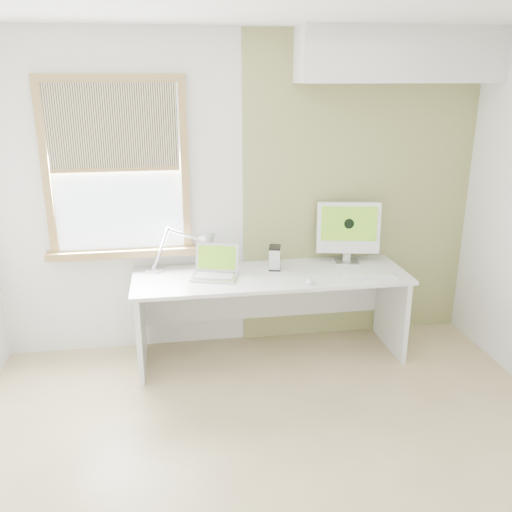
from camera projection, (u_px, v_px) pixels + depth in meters
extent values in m
cube|color=tan|center=(283.00, 469.00, 3.26)|extent=(4.00, 3.50, 0.02)
cube|color=white|center=(243.00, 195.00, 4.50)|extent=(4.00, 0.02, 2.60)
cube|color=tan|center=(359.00, 192.00, 4.63)|extent=(2.00, 0.02, 2.60)
cube|color=white|center=(400.00, 54.00, 4.16)|extent=(1.60, 0.40, 0.42)
cube|color=olive|center=(46.00, 171.00, 4.16)|extent=(0.06, 0.06, 1.42)
cube|color=olive|center=(185.00, 167.00, 4.32)|extent=(0.06, 0.06, 1.42)
cube|color=olive|center=(109.00, 78.00, 4.03)|extent=(1.00, 0.06, 0.06)
cube|color=olive|center=(123.00, 253.00, 4.43)|extent=(1.20, 0.14, 0.06)
cube|color=#D1E2F9|center=(117.00, 169.00, 4.26)|extent=(1.00, 0.01, 1.30)
cube|color=beige|center=(113.00, 127.00, 4.11)|extent=(0.98, 0.02, 0.65)
cube|color=olive|center=(116.00, 170.00, 4.22)|extent=(0.98, 0.03, 0.03)
cube|color=silver|center=(271.00, 276.00, 4.36)|extent=(2.20, 0.70, 0.03)
cube|color=silver|center=(141.00, 326.00, 4.31)|extent=(0.04, 0.64, 0.70)
cube|color=silver|center=(391.00, 309.00, 4.63)|extent=(0.04, 0.64, 0.70)
cube|color=silver|center=(264.00, 292.00, 4.74)|extent=(2.08, 0.02, 0.48)
cylinder|color=#BABCBF|center=(154.00, 270.00, 4.43)|extent=(0.16, 0.16, 0.02)
sphere|color=#BABCBF|center=(154.00, 268.00, 4.42)|extent=(0.05, 0.05, 0.05)
cylinder|color=#BABCBF|center=(161.00, 249.00, 4.38)|extent=(0.15, 0.03, 0.33)
sphere|color=#BABCBF|center=(168.00, 229.00, 4.34)|extent=(0.04, 0.04, 0.04)
cylinder|color=#BABCBF|center=(187.00, 235.00, 4.37)|extent=(0.30, 0.05, 0.13)
sphere|color=#BABCBF|center=(205.00, 241.00, 4.40)|extent=(0.04, 0.04, 0.04)
cone|color=#BABCBF|center=(208.00, 244.00, 4.41)|extent=(0.24, 0.26, 0.20)
cube|color=#BABCBF|center=(214.00, 277.00, 4.27)|extent=(0.40, 0.33, 0.02)
cube|color=#B2B5B7|center=(214.00, 275.00, 4.27)|extent=(0.32, 0.23, 0.00)
cube|color=#BABCBF|center=(217.00, 257.00, 4.35)|extent=(0.35, 0.17, 0.23)
cube|color=#507F18|center=(217.00, 258.00, 4.34)|extent=(0.31, 0.14, 0.18)
cylinder|color=#BABCBF|center=(276.00, 268.00, 4.47)|extent=(0.08, 0.08, 0.02)
cube|color=#BABCBF|center=(276.00, 261.00, 4.45)|extent=(0.05, 0.02, 0.10)
cube|color=#194C99|center=(276.00, 261.00, 4.45)|extent=(0.04, 0.01, 0.07)
cube|color=#BABCBF|center=(275.00, 258.00, 4.45)|extent=(0.12, 0.16, 0.19)
cube|color=black|center=(275.00, 247.00, 4.42)|extent=(0.12, 0.16, 0.01)
cube|color=black|center=(275.00, 268.00, 4.48)|extent=(0.12, 0.16, 0.01)
cube|color=#BABCBF|center=(347.00, 262.00, 4.63)|extent=(0.22, 0.21, 0.01)
cube|color=#BABCBF|center=(347.00, 250.00, 4.63)|extent=(0.07, 0.03, 0.17)
cube|color=white|center=(348.00, 228.00, 4.56)|extent=(0.53, 0.19, 0.43)
cube|color=#507F18|center=(349.00, 224.00, 4.51)|extent=(0.46, 0.12, 0.29)
cylinder|color=black|center=(349.00, 224.00, 4.51)|extent=(0.09, 0.03, 0.09)
cube|color=white|center=(370.00, 276.00, 4.29)|extent=(0.44, 0.18, 0.02)
cube|color=white|center=(370.00, 275.00, 4.29)|extent=(0.40, 0.15, 0.00)
ellipsoid|color=white|center=(310.00, 281.00, 4.16)|extent=(0.07, 0.11, 0.03)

